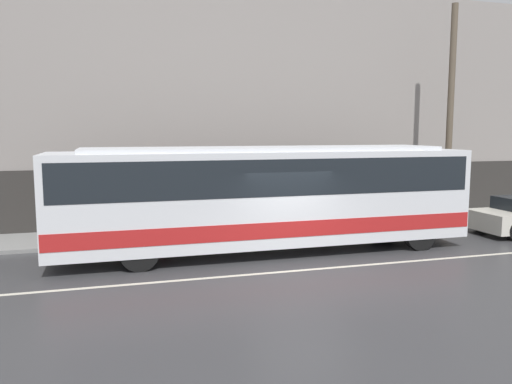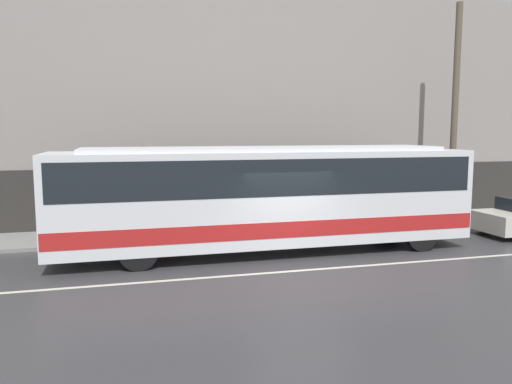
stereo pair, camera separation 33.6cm
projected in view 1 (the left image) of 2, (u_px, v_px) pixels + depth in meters
The scene contains 7 objects.
ground_plane at pixel (302, 270), 13.02m from camera, with size 60.00×60.00×0.00m, color #38383A.
sidewalk at pixel (248, 230), 18.11m from camera, with size 60.00×2.69×0.12m.
building_facade at pixel (238, 111), 19.00m from camera, with size 60.00×0.35×9.12m.
lane_stripe at pixel (302, 270), 13.02m from camera, with size 54.00×0.14×0.01m.
transit_bus at pixel (267, 193), 14.83m from camera, with size 12.38×2.49×3.16m.
utility_pole_near at pixel (450, 115), 18.92m from camera, with size 0.24×0.24×8.20m.
pedestrian_waiting at pixel (165, 213), 16.72m from camera, with size 0.36×0.36×1.66m.
Camera 1 is at (-4.69, -11.84, 3.61)m, focal length 35.00 mm.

